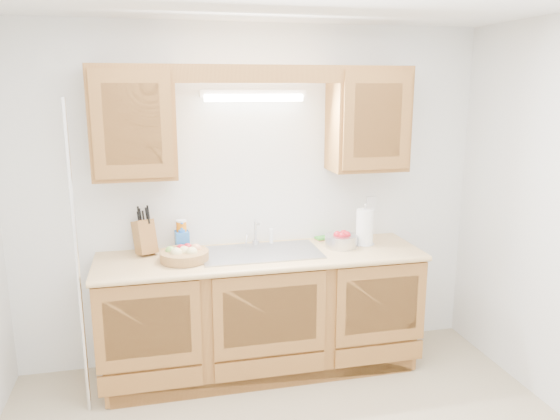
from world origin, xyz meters
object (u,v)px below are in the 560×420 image
object	(u,v)px
fruit_basket	(184,254)
paper_towel	(365,228)
knife_block	(145,236)
apple_bowl	(341,240)

from	to	relation	value
fruit_basket	paper_towel	bearing A→B (deg)	3.10
knife_block	paper_towel	world-z (taller)	knife_block
paper_towel	apple_bowl	distance (m)	0.20
fruit_basket	knife_block	distance (m)	0.35
knife_block	paper_towel	bearing A→B (deg)	-27.55
fruit_basket	knife_block	size ratio (longest dim) A/B	1.04
fruit_basket	paper_towel	xyz separation A→B (m)	(1.33, 0.07, 0.09)
knife_block	fruit_basket	bearing A→B (deg)	-63.25
fruit_basket	paper_towel	size ratio (longest dim) A/B	1.14
apple_bowl	knife_block	bearing A→B (deg)	173.22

